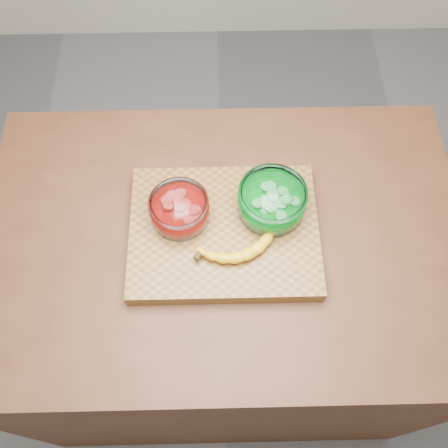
{
  "coord_description": "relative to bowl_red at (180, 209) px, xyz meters",
  "views": [
    {
      "loc": [
        -0.01,
        -0.55,
        1.99
      ],
      "look_at": [
        0.0,
        0.0,
        0.96
      ],
      "focal_mm": 40.0,
      "sensor_mm": 36.0,
      "label": 1
    }
  ],
  "objects": [
    {
      "name": "ground",
      "position": [
        0.1,
        -0.03,
        -0.97
      ],
      "size": [
        3.5,
        3.5,
        0.0
      ],
      "primitive_type": "plane",
      "color": "#5C5C61",
      "rests_on": "ground"
    },
    {
      "name": "bowl_red",
      "position": [
        0.0,
        0.0,
        0.0
      ],
      "size": [
        0.14,
        0.14,
        0.07
      ],
      "color": "white",
      "rests_on": "cutting_board"
    },
    {
      "name": "banana",
      "position": [
        0.14,
        -0.07,
        -0.02
      ],
      "size": [
        0.22,
        0.15,
        0.03
      ],
      "primitive_type": null,
      "color": "gold",
      "rests_on": "cutting_board"
    },
    {
      "name": "bowl_green",
      "position": [
        0.22,
        0.02,
        0.0
      ],
      "size": [
        0.16,
        0.16,
        0.08
      ],
      "color": "white",
      "rests_on": "cutting_board"
    },
    {
      "name": "counter",
      "position": [
        0.1,
        -0.03,
        -0.52
      ],
      "size": [
        1.2,
        0.8,
        0.9
      ],
      "primitive_type": "cube",
      "color": "#472615",
      "rests_on": "ground"
    },
    {
      "name": "cutting_board",
      "position": [
        0.1,
        -0.03,
        -0.05
      ],
      "size": [
        0.45,
        0.35,
        0.04
      ],
      "primitive_type": "cube",
      "color": "brown",
      "rests_on": "counter"
    }
  ]
}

